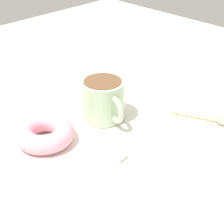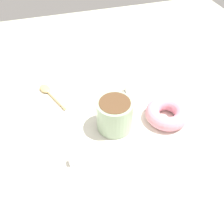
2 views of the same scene
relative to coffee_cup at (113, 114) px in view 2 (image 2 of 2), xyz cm
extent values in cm
cube|color=beige|center=(-0.26, -0.57, -4.97)|extent=(120.00, 120.00, 2.00)
cube|color=white|center=(-0.39, -2.21, -3.82)|extent=(37.06, 37.06, 0.30)
cylinder|color=#9EB793|center=(0.06, 0.18, -0.18)|extent=(7.73, 7.73, 6.99)
cylinder|color=brown|center=(0.06, 0.18, 3.11)|extent=(6.53, 6.53, 0.60)
torus|color=#9EB793|center=(-1.22, -3.88, -0.18)|extent=(2.30, 4.86, 4.81)
torus|color=pink|center=(-12.16, 1.33, -2.11)|extent=(9.63, 9.63, 3.13)
ellipsoid|color=#D8B772|center=(13.20, -16.63, -3.22)|extent=(3.62, 4.25, 0.90)
cylinder|color=#D8B772|center=(11.14, -11.82, -3.39)|extent=(3.94, 8.24, 0.56)
cube|color=white|center=(-7.10, -10.20, -2.89)|extent=(1.57, 1.57, 1.57)
cube|color=white|center=(10.34, 7.06, -2.97)|extent=(1.40, 1.40, 1.40)
camera|label=1|loc=(-39.50, -41.32, 31.67)|focal=60.00mm
camera|label=2|loc=(10.71, 35.14, 37.92)|focal=40.00mm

